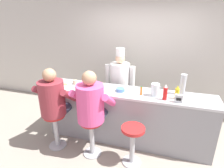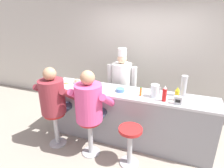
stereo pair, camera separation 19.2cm
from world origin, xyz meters
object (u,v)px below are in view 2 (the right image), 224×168
(cereal_bowl, at_px, (120,90))
(diner_seated_maroon, at_px, (54,98))
(ketchup_bottle_red, at_px, (164,94))
(empty_stool_round, at_px, (130,140))
(cup_stack_steel, at_px, (184,86))
(diner_seated_pink, at_px, (90,104))
(coffee_mug_white, at_px, (90,84))
(coffee_mug_tan, at_px, (77,81))
(hot_sauce_bottle_orange, at_px, (141,92))
(napkin_dispenser_chrome, at_px, (178,100))
(cook_in_whites_near, at_px, (122,83))
(water_pitcher_clear, at_px, (155,91))
(mustard_bottle_yellow, at_px, (177,94))
(breakfast_plate, at_px, (67,84))

(cereal_bowl, height_order, diner_seated_maroon, diner_seated_maroon)
(ketchup_bottle_red, xyz_separation_m, empty_stool_round, (-0.41, -0.43, -0.68))
(cup_stack_steel, relative_size, diner_seated_pink, 0.24)
(coffee_mug_white, bearing_deg, coffee_mug_tan, 168.06)
(hot_sauce_bottle_orange, height_order, napkin_dispenser_chrome, hot_sauce_bottle_orange)
(empty_stool_round, bearing_deg, cook_in_whites_near, 114.03)
(ketchup_bottle_red, relative_size, water_pitcher_clear, 1.23)
(mustard_bottle_yellow, xyz_separation_m, breakfast_plate, (-2.02, -0.02, -0.09))
(coffee_mug_white, bearing_deg, cook_in_whites_near, 56.79)
(napkin_dispenser_chrome, bearing_deg, mustard_bottle_yellow, 100.74)
(ketchup_bottle_red, height_order, cook_in_whites_near, cook_in_whites_near)
(ketchup_bottle_red, distance_m, hot_sauce_bottle_orange, 0.40)
(cereal_bowl, bearing_deg, diner_seated_pink, -123.98)
(hot_sauce_bottle_orange, height_order, empty_stool_round, hot_sauce_bottle_orange)
(ketchup_bottle_red, bearing_deg, mustard_bottle_yellow, 27.79)
(napkin_dispenser_chrome, distance_m, cook_in_whites_near, 1.43)
(water_pitcher_clear, distance_m, coffee_mug_white, 1.22)
(water_pitcher_clear, height_order, cup_stack_steel, cup_stack_steel)
(hot_sauce_bottle_orange, xyz_separation_m, cereal_bowl, (-0.37, 0.05, -0.04))
(diner_seated_maroon, bearing_deg, water_pitcher_clear, 16.88)
(breakfast_plate, xyz_separation_m, coffee_mug_tan, (0.15, 0.13, 0.03))
(coffee_mug_tan, relative_size, diner_seated_pink, 0.09)
(mustard_bottle_yellow, distance_m, diner_seated_maroon, 2.05)
(breakfast_plate, xyz_separation_m, diner_seated_pink, (0.73, -0.47, -0.09))
(ketchup_bottle_red, height_order, cereal_bowl, ketchup_bottle_red)
(cereal_bowl, bearing_deg, empty_stool_round, -57.27)
(cup_stack_steel, bearing_deg, ketchup_bottle_red, -131.55)
(diner_seated_maroon, bearing_deg, cup_stack_steel, 18.46)
(empty_stool_round, relative_size, cook_in_whites_near, 0.40)
(hot_sauce_bottle_orange, distance_m, diner_seated_maroon, 1.50)
(cereal_bowl, height_order, napkin_dispenser_chrome, napkin_dispenser_chrome)
(coffee_mug_white, height_order, cup_stack_steel, cup_stack_steel)
(water_pitcher_clear, relative_size, cereal_bowl, 1.37)
(water_pitcher_clear, relative_size, diner_seated_pink, 0.14)
(ketchup_bottle_red, height_order, napkin_dispenser_chrome, ketchup_bottle_red)
(ketchup_bottle_red, bearing_deg, napkin_dispenser_chrome, -9.68)
(coffee_mug_tan, distance_m, diner_seated_pink, 0.85)
(mustard_bottle_yellow, xyz_separation_m, coffee_mug_white, (-1.56, 0.04, -0.06))
(coffee_mug_white, bearing_deg, mustard_bottle_yellow, -1.64)
(ketchup_bottle_red, height_order, mustard_bottle_yellow, ketchup_bottle_red)
(cereal_bowl, relative_size, diner_seated_pink, 0.10)
(breakfast_plate, bearing_deg, mustard_bottle_yellow, 0.53)
(coffee_mug_tan, bearing_deg, empty_stool_round, -26.26)
(diner_seated_maroon, bearing_deg, cereal_bowl, 26.19)
(cook_in_whites_near, bearing_deg, diner_seated_pink, -97.48)
(coffee_mug_tan, relative_size, diner_seated_maroon, 0.09)
(diner_seated_maroon, bearing_deg, diner_seated_pink, 0.09)
(ketchup_bottle_red, xyz_separation_m, cup_stack_steel, (0.27, 0.30, 0.06))
(ketchup_bottle_red, relative_size, cereal_bowl, 1.69)
(hot_sauce_bottle_orange, height_order, diner_seated_pink, diner_seated_pink)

